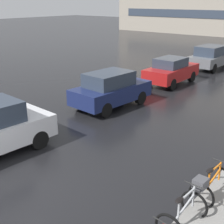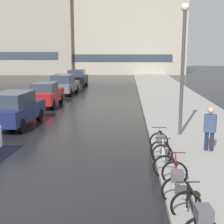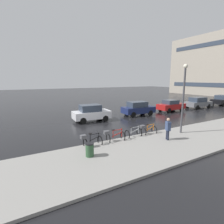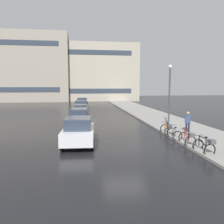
% 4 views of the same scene
% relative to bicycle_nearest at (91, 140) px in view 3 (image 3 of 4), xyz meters
% --- Properties ---
extents(ground_plane, '(140.00, 140.00, 0.00)m').
position_rel_bicycle_nearest_xyz_m(ground_plane, '(-3.98, 1.97, -0.50)').
color(ground_plane, black).
extents(bicycle_nearest, '(0.75, 1.38, 0.98)m').
position_rel_bicycle_nearest_xyz_m(bicycle_nearest, '(0.00, 0.00, 0.00)').
color(bicycle_nearest, black).
rests_on(bicycle_nearest, ground).
extents(bicycle_second, '(0.83, 1.46, 0.98)m').
position_rel_bicycle_nearest_xyz_m(bicycle_second, '(-0.11, 1.73, -0.01)').
color(bicycle_second, black).
rests_on(bicycle_second, ground).
extents(bicycle_third, '(0.73, 1.16, 0.92)m').
position_rel_bicycle_nearest_xyz_m(bicycle_third, '(-0.21, 3.48, -0.11)').
color(bicycle_third, black).
rests_on(bicycle_third, ground).
extents(bicycle_farthest, '(0.74, 1.37, 0.92)m').
position_rel_bicycle_nearest_xyz_m(bicycle_farthest, '(-0.19, 4.80, -0.02)').
color(bicycle_farthest, black).
rests_on(bicycle_farthest, ground).
extents(car_white, '(2.08, 3.90, 1.72)m').
position_rel_bicycle_nearest_xyz_m(car_white, '(-6.70, 2.85, 0.37)').
color(car_white, silver).
rests_on(car_white, ground).
extents(car_navy, '(2.00, 4.00, 1.66)m').
position_rel_bicycle_nearest_xyz_m(car_navy, '(-6.73, 8.92, 0.35)').
color(car_navy, navy).
rests_on(car_navy, ground).
extents(car_red, '(1.71, 3.93, 1.56)m').
position_rel_bicycle_nearest_xyz_m(car_red, '(-6.68, 14.47, 0.29)').
color(car_red, '#AD1919').
rests_on(car_red, ground).
extents(car_grey, '(2.05, 4.22, 1.64)m').
position_rel_bicycle_nearest_xyz_m(car_grey, '(-6.66, 20.21, 0.33)').
color(car_grey, slate).
rests_on(car_grey, ground).
extents(car_black, '(2.00, 4.07, 1.68)m').
position_rel_bicycle_nearest_xyz_m(car_black, '(-6.56, 26.45, 0.34)').
color(car_black, black).
rests_on(car_black, ground).
extents(pedestrian, '(0.46, 0.37, 1.69)m').
position_rel_bicycle_nearest_xyz_m(pedestrian, '(1.55, 5.11, 0.45)').
color(pedestrian, '#1E2333').
rests_on(pedestrian, ground).
extents(streetlamp, '(0.32, 0.32, 5.41)m').
position_rel_bicycle_nearest_xyz_m(streetlamp, '(0.90, 7.28, 2.75)').
color(streetlamp, '#424247').
rests_on(streetlamp, ground).
extents(trash_bin, '(0.47, 0.47, 0.89)m').
position_rel_bicycle_nearest_xyz_m(trash_bin, '(1.40, -0.62, -0.05)').
color(trash_bin, '#2D5133').
rests_on(trash_bin, ground).
extents(building_facade_side, '(21.47, 7.18, 15.92)m').
position_rel_bicycle_nearest_xyz_m(building_facade_side, '(-20.32, 43.98, 7.46)').
color(building_facade_side, '#9E9384').
rests_on(building_facade_side, ground).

